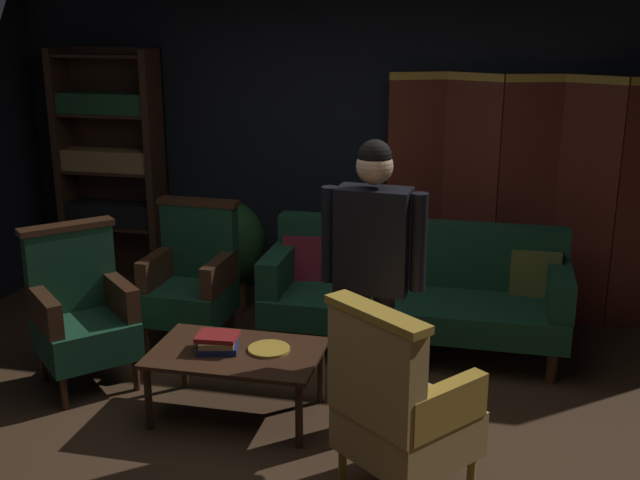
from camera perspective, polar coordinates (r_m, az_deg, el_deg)
ground_plane at (r=4.66m, az=-2.26°, el=-14.06°), size 10.00×10.00×0.00m
back_wall at (r=6.48m, az=3.28°, el=7.86°), size 7.20×0.10×2.80m
folding_screen at (r=6.25m, az=14.73°, el=3.15°), size 2.16×0.26×1.90m
bookshelf at (r=6.99m, az=-14.85°, el=5.10°), size 0.90×0.32×2.05m
velvet_couch at (r=5.68m, az=6.90°, el=-3.36°), size 2.12×0.78×0.88m
coffee_table at (r=4.74m, az=-6.06°, el=-8.50°), size 1.00×0.64×0.42m
armchair_gilt_accent at (r=3.96m, az=5.74°, el=-11.91°), size 0.81×0.81×1.04m
armchair_wing_left at (r=5.30m, az=-16.89°, el=-5.00°), size 0.82×0.82×1.04m
armchair_wing_right at (r=5.76m, az=-9.24°, el=-2.78°), size 0.60×0.60×1.04m
standing_figure at (r=4.34m, az=3.84°, el=-1.59°), size 0.59×0.25×1.70m
potted_plant at (r=6.37m, az=-6.71°, el=-0.49°), size 0.61×0.61×0.90m
book_navy_cloth at (r=4.74m, az=-7.41°, el=-7.68°), size 0.28×0.25×0.04m
book_tan_leather at (r=4.72m, az=-7.43°, el=-7.28°), size 0.24×0.24×0.03m
book_red_leather at (r=4.71m, az=-7.44°, el=-6.93°), size 0.25×0.20×0.03m
brass_tray at (r=4.71m, az=-3.71°, el=-7.87°), size 0.25×0.25×0.02m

